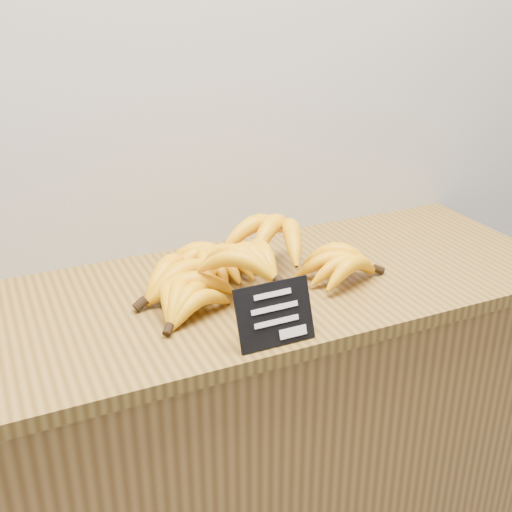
{
  "coord_description": "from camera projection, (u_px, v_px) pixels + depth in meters",
  "views": [
    {
      "loc": [
        -0.43,
        1.62,
        1.56
      ],
      "look_at": [
        0.07,
        2.7,
        1.02
      ],
      "focal_mm": 45.0,
      "sensor_mm": 36.0,
      "label": 1
    }
  ],
  "objects": [
    {
      "name": "counter",
      "position": [
        248.0,
        459.0,
        1.58
      ],
      "size": [
        1.35,
        0.5,
        0.9
      ],
      "primitive_type": "cube",
      "color": "olive",
      "rests_on": "ground"
    },
    {
      "name": "banana_pile",
      "position": [
        237.0,
        265.0,
        1.35
      ],
      "size": [
        0.57,
        0.34,
        0.13
      ],
      "color": "#EDAC09",
      "rests_on": "counter_top"
    },
    {
      "name": "counter_top",
      "position": [
        246.0,
        292.0,
        1.39
      ],
      "size": [
        1.44,
        0.54,
        0.03
      ],
      "primitive_type": "cube",
      "color": "olive",
      "rests_on": "counter"
    },
    {
      "name": "chalkboard_sign",
      "position": [
        275.0,
        314.0,
        1.15
      ],
      "size": [
        0.15,
        0.05,
        0.11
      ],
      "primitive_type": "cube",
      "rotation": [
        -0.36,
        0.0,
        0.0
      ],
      "color": "black",
      "rests_on": "counter_top"
    }
  ]
}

